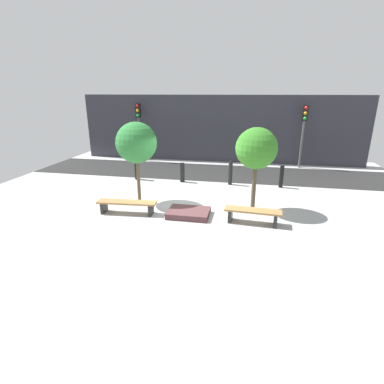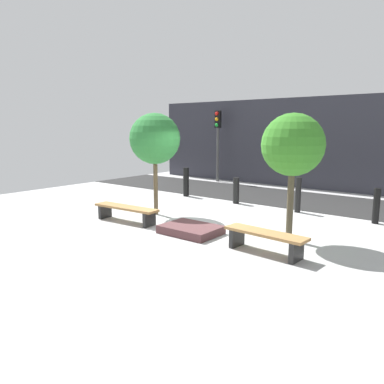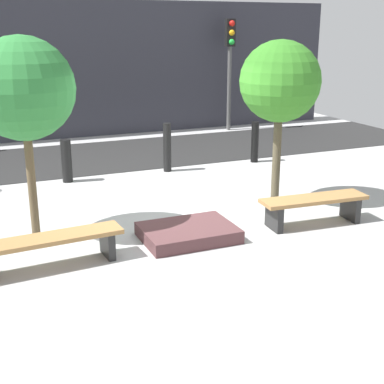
{
  "view_description": "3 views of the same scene",
  "coord_description": "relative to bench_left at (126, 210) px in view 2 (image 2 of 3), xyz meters",
  "views": [
    {
      "loc": [
        1.88,
        -9.74,
        3.91
      ],
      "look_at": [
        0.02,
        -0.25,
        0.67
      ],
      "focal_mm": 28.0,
      "sensor_mm": 36.0,
      "label": 1
    },
    {
      "loc": [
        5.43,
        -7.58,
        2.52
      ],
      "look_at": [
        0.09,
        -0.81,
        1.03
      ],
      "focal_mm": 35.0,
      "sensor_mm": 36.0,
      "label": 2
    },
    {
      "loc": [
        -2.83,
        -7.6,
        3.02
      ],
      "look_at": [
        0.19,
        -0.46,
        0.63
      ],
      "focal_mm": 50.0,
      "sensor_mm": 36.0,
      "label": 3
    }
  ],
  "objects": [
    {
      "name": "ground_plane",
      "position": [
        2.08,
        0.95,
        -0.32
      ],
      "size": [
        18.0,
        18.0,
        0.0
      ],
      "primitive_type": "plane",
      "color": "#AAAAAA"
    },
    {
      "name": "road_strip",
      "position": [
        2.08,
        5.95,
        -0.31
      ],
      "size": [
        18.0,
        3.37,
        0.01
      ],
      "primitive_type": "cube",
      "color": "#252525",
      "rests_on": "ground"
    },
    {
      "name": "building_facade",
      "position": [
        2.08,
        8.77,
        1.56
      ],
      "size": [
        16.2,
        0.5,
        3.76
      ],
      "primitive_type": "cube",
      "color": "#33333D",
      "rests_on": "ground"
    },
    {
      "name": "bench_left",
      "position": [
        0.0,
        0.0,
        0.0
      ],
      "size": [
        2.02,
        0.56,
        0.43
      ],
      "rotation": [
        0.0,
        0.0,
        0.07
      ],
      "color": "black",
      "rests_on": "ground"
    },
    {
      "name": "bench_right",
      "position": [
        4.15,
        0.0,
        0.01
      ],
      "size": [
        1.77,
        0.57,
        0.45
      ],
      "rotation": [
        0.0,
        0.0,
        -0.07
      ],
      "color": "black",
      "rests_on": "ground"
    },
    {
      "name": "planter_bed",
      "position": [
        2.08,
        0.2,
        -0.22
      ],
      "size": [
        1.36,
        1.0,
        0.19
      ],
      "primitive_type": "cube",
      "color": "#533335",
      "rests_on": "ground"
    },
    {
      "name": "tree_behind_left_bench",
      "position": [
        0.0,
        1.16,
        1.88
      ],
      "size": [
        1.45,
        1.45,
        2.94
      ],
      "color": "brown",
      "rests_on": "ground"
    },
    {
      "name": "tree_behind_right_bench",
      "position": [
        4.15,
        1.16,
        1.82
      ],
      "size": [
        1.37,
        1.37,
        2.84
      ],
      "color": "#4C4431",
      "rests_on": "ground"
    },
    {
      "name": "bollard_far_left",
      "position": [
        -1.18,
        4.01,
        0.22
      ],
      "size": [
        0.22,
        0.22,
        1.06
      ],
      "primitive_type": "cylinder",
      "color": "black",
      "rests_on": "ground"
    },
    {
      "name": "bollard_left",
      "position": [
        0.99,
        4.01,
        0.12
      ],
      "size": [
        0.21,
        0.21,
        0.88
      ],
      "primitive_type": "cylinder",
      "color": "black",
      "rests_on": "ground"
    },
    {
      "name": "bollard_center",
      "position": [
        3.16,
        4.01,
        0.21
      ],
      "size": [
        0.17,
        0.17,
        1.06
      ],
      "primitive_type": "cylinder",
      "color": "black",
      "rests_on": "ground"
    },
    {
      "name": "bollard_right",
      "position": [
        5.33,
        4.01,
        0.16
      ],
      "size": [
        0.17,
        0.17,
        0.95
      ],
      "primitive_type": "cylinder",
      "color": "black",
      "rests_on": "ground"
    },
    {
      "name": "traffic_light_west",
      "position": [
        -2.47,
        7.92,
        1.97
      ],
      "size": [
        0.28,
        0.27,
        3.29
      ],
      "color": "#4E4E4E",
      "rests_on": "ground"
    }
  ]
}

